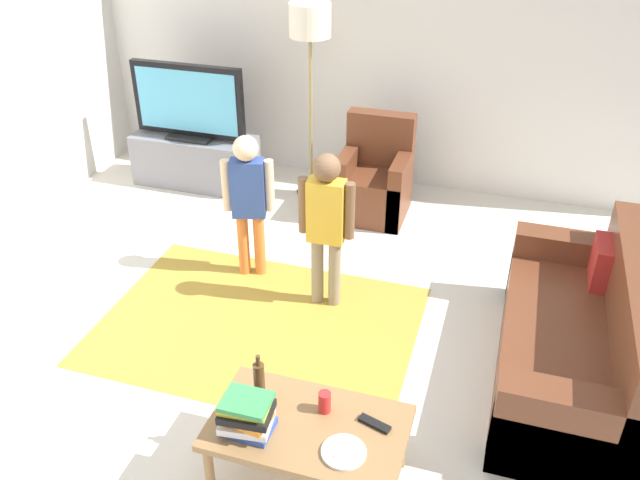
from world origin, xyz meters
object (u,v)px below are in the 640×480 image
object	(u,v)px
tv_stand	(196,161)
child_center	(326,218)
child_near_tv	(248,194)
coffee_table	(308,432)
couch	(583,345)
plate	(344,452)
tv_remote	(375,424)
soda_can	(325,402)
tv	(188,103)
floor_lamp	(310,31)
book_stack	(247,415)
armchair	(375,182)
bottle	(259,381)

from	to	relation	value
tv_stand	child_center	distance (m)	2.39
child_near_tv	coffee_table	distance (m)	2.08
tv_stand	couch	distance (m)	4.00
plate	coffee_table	bearing A→B (deg)	151.42
tv_remote	soda_can	world-z (taller)	soda_can
tv	child_near_tv	size ratio (longest dim) A/B	0.95
plate	tv_remote	bearing A→B (deg)	65.62
child_center	soda_can	xyz separation A→B (m)	(0.43, -1.45, -0.24)
floor_lamp	book_stack	bearing A→B (deg)	-77.18
armchair	coffee_table	xyz separation A→B (m)	(0.37, -3.03, 0.07)
book_stack	armchair	bearing A→B (deg)	91.62
tv_stand	child_near_tv	distance (m)	1.79
floor_lamp	coffee_table	world-z (taller)	floor_lamp
book_stack	bottle	size ratio (longest dim) A/B	0.94
floor_lamp	plate	distance (m)	3.75
couch	child_near_tv	xyz separation A→B (m)	(-2.42, 0.53, 0.41)
book_stack	tv_remote	world-z (taller)	book_stack
couch	book_stack	world-z (taller)	couch
child_near_tv	coffee_table	world-z (taller)	child_near_tv
armchair	tv_remote	size ratio (longest dim) A/B	5.29
tv	floor_lamp	xyz separation A→B (m)	(1.14, 0.17, 0.70)
tv_stand	couch	xyz separation A→B (m)	(3.56, -1.83, 0.05)
floor_lamp	tv_remote	size ratio (longest dim) A/B	10.47
tv	book_stack	xyz separation A→B (m)	(1.91, -3.18, -0.32)
floor_lamp	coffee_table	size ratio (longest dim) A/B	1.78
coffee_table	floor_lamp	bearing A→B (deg)	107.87
tv	coffee_table	bearing A→B (deg)	-54.42
couch	floor_lamp	xyz separation A→B (m)	(-2.41, 1.98, 1.25)
tv_stand	child_near_tv	size ratio (longest dim) A/B	1.04
book_stack	plate	distance (m)	0.51
tv_stand	soda_can	world-z (taller)	soda_can
coffee_table	tv_remote	size ratio (longest dim) A/B	5.88
coffee_table	bottle	world-z (taller)	bottle
armchair	soda_can	xyz separation A→B (m)	(0.42, -2.91, 0.18)
tv_stand	child_center	bearing A→B (deg)	-39.95
tv	soda_can	xyz separation A→B (m)	(2.23, -2.93, -0.37)
tv_remote	soda_can	bearing A→B (deg)	-167.22
child_near_tv	tv_remote	bearing A→B (deg)	-50.60
coffee_table	couch	bearing A→B (deg)	42.15
tv_stand	soda_can	size ratio (longest dim) A/B	10.00
tv_stand	bottle	size ratio (longest dim) A/B	4.07
tv	soda_can	world-z (taller)	tv
book_stack	couch	bearing A→B (deg)	39.61
child_center	bottle	xyz separation A→B (m)	(0.08, -1.47, -0.17)
book_stack	soda_can	bearing A→B (deg)	36.62
child_near_tv	plate	size ratio (longest dim) A/B	5.26
couch	plate	bearing A→B (deg)	-130.22
tv_stand	armchair	xyz separation A→B (m)	(1.82, -0.04, 0.05)
tv	couch	xyz separation A→B (m)	(3.56, -1.81, -0.56)
tv_stand	soda_can	xyz separation A→B (m)	(2.23, -2.95, 0.24)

